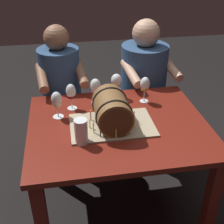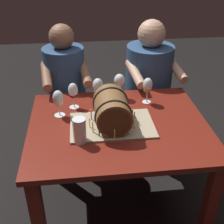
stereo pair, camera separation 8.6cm
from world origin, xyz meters
name	(u,v)px [view 2 (the right image)]	position (x,y,z in m)	size (l,w,h in m)	color
ground_plane	(117,204)	(0.00, 0.00, 0.00)	(8.00, 8.00, 0.00)	black
dining_table	(118,139)	(0.00, 0.00, 0.61)	(1.12, 0.91, 0.72)	maroon
barrel_cake	(112,112)	(-0.04, -0.02, 0.82)	(0.51, 0.33, 0.23)	tan
wine_glass_rose	(98,86)	(-0.10, 0.30, 0.85)	(0.07, 0.07, 0.18)	white
wine_glass_empty	(119,81)	(0.05, 0.35, 0.85)	(0.08, 0.08, 0.18)	white
wine_glass_red	(73,91)	(-0.27, 0.24, 0.84)	(0.07, 0.07, 0.18)	white
wine_glass_amber	(148,86)	(0.23, 0.25, 0.85)	(0.07, 0.07, 0.19)	white
wine_glass_white	(58,99)	(-0.37, 0.14, 0.84)	(0.07, 0.07, 0.18)	white
beer_pint	(80,132)	(-0.24, -0.16, 0.79)	(0.08, 0.08, 0.15)	white
person_seated_left	(67,101)	(-0.34, 0.68, 0.54)	(0.39, 0.49, 1.18)	#1B2D46
person_seated_right	(148,93)	(0.34, 0.68, 0.58)	(0.47, 0.53, 1.19)	#1B2D46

